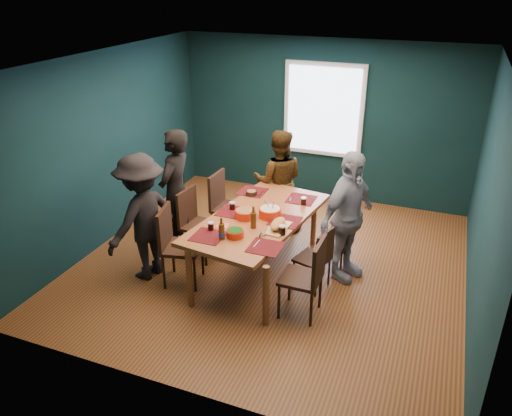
% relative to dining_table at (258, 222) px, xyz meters
% --- Properties ---
extents(room, '(5.01, 5.01, 2.71)m').
position_rel_dining_table_xyz_m(room, '(0.10, 0.55, 0.63)').
color(room, brown).
rests_on(room, ground).
extents(dining_table, '(1.37, 2.29, 0.82)m').
position_rel_dining_table_xyz_m(dining_table, '(0.00, 0.00, 0.00)').
color(dining_table, '#9A532E').
rests_on(dining_table, floor).
extents(chair_left_far, '(0.48, 0.48, 1.01)m').
position_rel_dining_table_xyz_m(chair_left_far, '(-0.82, 0.72, -0.15)').
color(chair_left_far, black).
rests_on(chair_left_far, floor).
extents(chair_left_mid, '(0.48, 0.48, 0.98)m').
position_rel_dining_table_xyz_m(chair_left_mid, '(-0.98, 0.10, -0.17)').
color(chair_left_mid, black).
rests_on(chair_left_mid, floor).
extents(chair_left_near, '(0.55, 0.55, 1.03)m').
position_rel_dining_table_xyz_m(chair_left_near, '(-0.90, -0.58, -0.15)').
color(chair_left_near, black).
rests_on(chair_left_near, floor).
extents(chair_right_far, '(0.40, 0.40, 0.84)m').
position_rel_dining_table_xyz_m(chair_right_far, '(0.96, 0.50, -0.26)').
color(chair_right_far, black).
rests_on(chair_right_far, floor).
extents(chair_right_mid, '(0.47, 0.47, 0.83)m').
position_rel_dining_table_xyz_m(chair_right_mid, '(0.82, -0.09, -0.26)').
color(chair_right_mid, black).
rests_on(chair_right_mid, floor).
extents(chair_right_near, '(0.45, 0.45, 0.99)m').
position_rel_dining_table_xyz_m(chair_right_near, '(0.86, -0.65, -0.17)').
color(chair_right_near, black).
rests_on(chair_right_near, floor).
extents(person_far_left, '(0.44, 0.66, 1.78)m').
position_rel_dining_table_xyz_m(person_far_left, '(-1.27, 0.15, 0.15)').
color(person_far_left, black).
rests_on(person_far_left, floor).
extents(person_back, '(0.90, 0.79, 1.58)m').
position_rel_dining_table_xyz_m(person_back, '(-0.17, 1.29, 0.05)').
color(person_back, black).
rests_on(person_back, floor).
extents(person_right, '(0.78, 1.09, 1.72)m').
position_rel_dining_table_xyz_m(person_right, '(1.07, 0.31, 0.12)').
color(person_right, white).
rests_on(person_right, floor).
extents(person_near_left, '(0.86, 1.20, 1.67)m').
position_rel_dining_table_xyz_m(person_near_left, '(-1.34, -0.58, 0.09)').
color(person_near_left, black).
rests_on(person_near_left, floor).
extents(bowl_salad, '(0.26, 0.26, 0.11)m').
position_rel_dining_table_xyz_m(bowl_salad, '(-0.14, -0.09, 0.13)').
color(bowl_salad, red).
rests_on(bowl_salad, dining_table).
extents(bowl_dumpling, '(0.29, 0.29, 0.27)m').
position_rel_dining_table_xyz_m(bowl_dumpling, '(0.14, 0.05, 0.14)').
color(bowl_dumpling, red).
rests_on(bowl_dumpling, dining_table).
extents(bowl_herbs, '(0.21, 0.21, 0.09)m').
position_rel_dining_table_xyz_m(bowl_herbs, '(-0.06, -0.59, 0.13)').
color(bowl_herbs, red).
rests_on(bowl_herbs, dining_table).
extents(cutting_board, '(0.27, 0.53, 0.12)m').
position_rel_dining_table_xyz_m(cutting_board, '(0.34, -0.23, 0.13)').
color(cutting_board, '#D9B475').
rests_on(cutting_board, dining_table).
extents(small_bowl, '(0.15, 0.15, 0.06)m').
position_rel_dining_table_xyz_m(small_bowl, '(-0.33, 0.59, 0.11)').
color(small_bowl, black).
rests_on(small_bowl, dining_table).
extents(beer_bottle_a, '(0.07, 0.07, 0.27)m').
position_rel_dining_table_xyz_m(beer_bottle_a, '(-0.18, -0.70, 0.18)').
color(beer_bottle_a, '#4E2C0D').
rests_on(beer_bottle_a, dining_table).
extents(beer_bottle_b, '(0.07, 0.07, 0.28)m').
position_rel_dining_table_xyz_m(beer_bottle_b, '(0.05, -0.30, 0.19)').
color(beer_bottle_b, '#4E2C0D').
rests_on(beer_bottle_b, dining_table).
extents(cola_glass_a, '(0.07, 0.07, 0.10)m').
position_rel_dining_table_xyz_m(cola_glass_a, '(-0.40, -0.55, 0.13)').
color(cola_glass_a, black).
rests_on(cola_glass_a, dining_table).
extents(cola_glass_b, '(0.08, 0.08, 0.12)m').
position_rel_dining_table_xyz_m(cola_glass_b, '(0.43, -0.34, 0.14)').
color(cola_glass_b, black).
rests_on(cola_glass_b, dining_table).
extents(cola_glass_c, '(0.07, 0.07, 0.10)m').
position_rel_dining_table_xyz_m(cola_glass_c, '(0.43, 0.55, 0.13)').
color(cola_glass_c, black).
rests_on(cola_glass_c, dining_table).
extents(cola_glass_d, '(0.08, 0.08, 0.10)m').
position_rel_dining_table_xyz_m(cola_glass_d, '(-0.39, 0.07, 0.13)').
color(cola_glass_d, black).
rests_on(cola_glass_d, dining_table).
extents(napkin_a, '(0.15, 0.15, 0.00)m').
position_rel_dining_table_xyz_m(napkin_a, '(0.35, 0.02, 0.08)').
color(napkin_a, '#DC6B5C').
rests_on(napkin_a, dining_table).
extents(napkin_b, '(0.15, 0.15, 0.00)m').
position_rel_dining_table_xyz_m(napkin_b, '(-0.32, -0.39, 0.08)').
color(napkin_b, '#DC6B5C').
rests_on(napkin_b, dining_table).
extents(napkin_c, '(0.21, 0.21, 0.00)m').
position_rel_dining_table_xyz_m(napkin_c, '(0.36, -0.70, 0.08)').
color(napkin_c, '#DC6B5C').
rests_on(napkin_c, dining_table).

